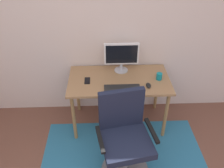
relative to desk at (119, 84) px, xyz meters
The scene contains 9 objects.
wall_back 0.81m from the desk, 121.59° to the left, with size 6.00×0.10×2.60m, color beige.
area_rug 0.98m from the desk, 88.21° to the right, with size 1.97×1.42×0.01m, color teal.
desk is the anchor object (origin of this frame).
monitor 0.37m from the desk, 78.82° to the left, with size 0.44×0.18×0.39m.
keyboard 0.22m from the desk, 83.79° to the right, with size 0.43×0.13×0.02m, color black.
computer_mouse 0.40m from the desk, 27.09° to the right, with size 0.06×0.10×0.03m, color black.
coffee_cup 0.52m from the desk, ahead, with size 0.07×0.07×0.09m, color #107D89.
cell_phone 0.41m from the desk, behind, with size 0.07×0.14×0.01m, color black.
office_chair 0.81m from the desk, 89.10° to the right, with size 0.64×0.59×1.01m.
Camera 1 is at (0.06, -0.73, 2.41)m, focal length 38.30 mm.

